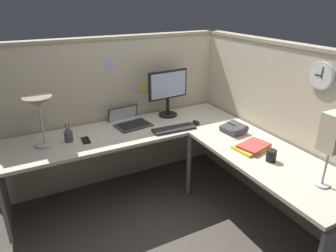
{
  "coord_description": "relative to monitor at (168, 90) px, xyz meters",
  "views": [
    {
      "loc": [
        -1.28,
        -2.14,
        1.94
      ],
      "look_at": [
        -0.12,
        0.09,
        0.87
      ],
      "focal_mm": 32.6,
      "sensor_mm": 36.0,
      "label": 1
    }
  ],
  "objects": [
    {
      "name": "book_stack",
      "position": [
        0.27,
        -1.05,
        -0.27
      ],
      "size": [
        0.32,
        0.25,
        0.04
      ],
      "color": "yellow",
      "rests_on": "desk"
    },
    {
      "name": "cubicle_wall_back",
      "position": [
        -0.53,
        0.23,
        -0.23
      ],
      "size": [
        2.57,
        0.12,
        1.58
      ],
      "color": "beige",
      "rests_on": "ground"
    },
    {
      "name": "desk_lamp_paper",
      "position": [
        0.32,
        -1.69,
        0.09
      ],
      "size": [
        0.13,
        0.13,
        0.53
      ],
      "color": "#B7BABF",
      "rests_on": "desk"
    },
    {
      "name": "desk_lamp_dome",
      "position": [
        -1.3,
        -0.14,
        0.07
      ],
      "size": [
        0.24,
        0.24,
        0.44
      ],
      "color": "#B7BABF",
      "rests_on": "desk"
    },
    {
      "name": "computer_mouse",
      "position": [
        0.14,
        -0.35,
        -0.28
      ],
      "size": [
        0.06,
        0.1,
        0.03
      ],
      "primitive_type": "ellipsoid",
      "color": "black",
      "rests_on": "desk"
    },
    {
      "name": "monitor",
      "position": [
        0.0,
        0.0,
        0.0
      ],
      "size": [
        0.46,
        0.2,
        0.5
      ],
      "color": "black",
      "rests_on": "desk"
    },
    {
      "name": "office_phone",
      "position": [
        0.35,
        -0.7,
        -0.26
      ],
      "size": [
        0.21,
        0.22,
        0.11
      ],
      "color": "#38383D",
      "rests_on": "desk"
    },
    {
      "name": "pen_cup",
      "position": [
        -1.09,
        -0.16,
        -0.24
      ],
      "size": [
        0.08,
        0.08,
        0.18
      ],
      "color": "#4C4C51",
      "rests_on": "desk"
    },
    {
      "name": "pinned_note_leftmost",
      "position": [
        -0.56,
        0.18,
        0.3
      ],
      "size": [
        0.07,
        0.0,
        0.09
      ],
      "primitive_type": "cube",
      "color": "#99B7E5"
    },
    {
      "name": "pinned_note_middle",
      "position": [
        -0.21,
        0.18,
        0.0
      ],
      "size": [
        0.07,
        0.0,
        0.08
      ],
      "primitive_type": "cube",
      "color": "#EAD84C"
    },
    {
      "name": "desk",
      "position": [
        -0.32,
        -0.69,
        -0.39
      ],
      "size": [
        2.35,
        2.15,
        0.73
      ],
      "color": "beige",
      "rests_on": "ground"
    },
    {
      "name": "ground_plane",
      "position": [
        -0.17,
        -0.64,
        -1.02
      ],
      "size": [
        6.8,
        6.8,
        0.0
      ],
      "primitive_type": "plane",
      "color": "#4C443D"
    },
    {
      "name": "laptop",
      "position": [
        -0.46,
        -0.0,
        -0.27
      ],
      "size": [
        0.39,
        0.42,
        0.22
      ],
      "color": "#38383D",
      "rests_on": "desk"
    },
    {
      "name": "coffee_mug",
      "position": [
        0.26,
        -1.27,
        -0.25
      ],
      "size": [
        0.08,
        0.08,
        0.1
      ],
      "primitive_type": "cylinder",
      "color": "black",
      "rests_on": "desk"
    },
    {
      "name": "cell_phone",
      "position": [
        -0.96,
        -0.22,
        -0.29
      ],
      "size": [
        0.08,
        0.15,
        0.01
      ],
      "primitive_type": "cube",
      "rotation": [
        0.0,
        0.0,
        -0.05
      ],
      "color": "black",
      "rests_on": "desk"
    },
    {
      "name": "cubicle_wall_right",
      "position": [
        0.7,
        -0.9,
        -0.23
      ],
      "size": [
        0.12,
        2.37,
        1.58
      ],
      "color": "beige",
      "rests_on": "ground"
    },
    {
      "name": "keyboard",
      "position": [
        -0.13,
        -0.38,
        -0.28
      ],
      "size": [
        0.44,
        0.16,
        0.02
      ],
      "primitive_type": "cube",
      "rotation": [
        0.0,
        0.0,
        -0.05
      ],
      "color": "#232326",
      "rests_on": "desk"
    },
    {
      "name": "wall_clock",
      "position": [
        0.65,
        -1.3,
        0.35
      ],
      "size": [
        0.04,
        0.22,
        0.22
      ],
      "color": "#B7BABF"
    }
  ]
}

